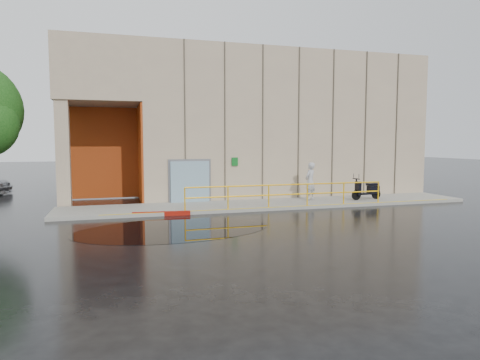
{
  "coord_description": "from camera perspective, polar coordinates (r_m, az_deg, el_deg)",
  "views": [
    {
      "loc": [
        -3.36,
        -14.81,
        3.07
      ],
      "look_at": [
        1.91,
        3.0,
        1.43
      ],
      "focal_mm": 32.0,
      "sensor_mm": 36.0,
      "label": 1
    }
  ],
  "objects": [
    {
      "name": "ground",
      "position": [
        15.49,
        -3.64,
        -6.4
      ],
      "size": [
        120.0,
        120.0,
        0.0
      ],
      "primitive_type": "plane",
      "color": "black",
      "rests_on": "ground"
    },
    {
      "name": "sidewalk",
      "position": [
        20.88,
        4.36,
        -3.22
      ],
      "size": [
        20.0,
        3.0,
        0.15
      ],
      "primitive_type": "cube",
      "color": "gray",
      "rests_on": "ground"
    },
    {
      "name": "building",
      "position": [
        27.17,
        1.71,
        7.43
      ],
      "size": [
        20.0,
        10.17,
        8.0
      ],
      "color": "tan",
      "rests_on": "ground"
    },
    {
      "name": "guardrail",
      "position": [
        19.65,
        6.45,
        -1.98
      ],
      "size": [
        9.56,
        0.06,
        1.03
      ],
      "color": "#FFB70D",
      "rests_on": "sidewalk"
    },
    {
      "name": "person",
      "position": [
        21.9,
        9.33,
        -0.17
      ],
      "size": [
        0.83,
        0.78,
        1.91
      ],
      "primitive_type": "imported",
      "rotation": [
        0.0,
        0.0,
        3.75
      ],
      "color": "#AFAFB4",
      "rests_on": "sidewalk"
    },
    {
      "name": "scooter",
      "position": [
        22.82,
        16.56,
        -0.59
      ],
      "size": [
        1.75,
        0.69,
        1.33
      ],
      "rotation": [
        0.0,
        0.0,
        0.08
      ],
      "color": "black",
      "rests_on": "sidewalk"
    },
    {
      "name": "red_curb",
      "position": [
        18.25,
        -10.43,
        -4.44
      ],
      "size": [
        2.41,
        0.4,
        0.18
      ],
      "primitive_type": "cube",
      "rotation": [
        0.0,
        0.0,
        -0.09
      ],
      "color": "maroon",
      "rests_on": "ground"
    },
    {
      "name": "puddle",
      "position": [
        15.37,
        -8.81,
        -6.53
      ],
      "size": [
        7.31,
        4.88,
        0.01
      ],
      "primitive_type": "cube",
      "rotation": [
        0.0,
        0.0,
        0.09
      ],
      "color": "black",
      "rests_on": "ground"
    }
  ]
}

